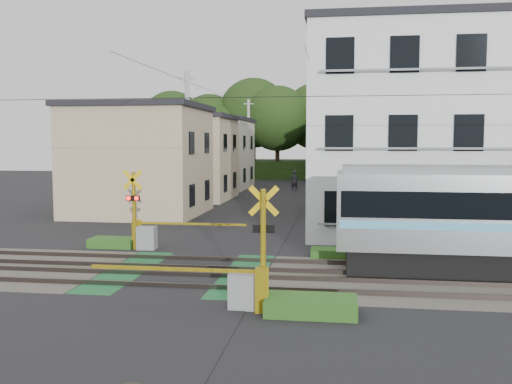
% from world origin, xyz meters
% --- Properties ---
extents(ground, '(120.00, 120.00, 0.00)m').
position_xyz_m(ground, '(0.00, 0.00, 0.00)').
color(ground, black).
extents(track_bed, '(120.00, 120.00, 0.14)m').
position_xyz_m(track_bed, '(0.00, 0.00, 0.04)').
color(track_bed, '#47423A').
rests_on(track_bed, ground).
extents(crossing_signal_near, '(4.74, 0.65, 3.09)m').
position_xyz_m(crossing_signal_near, '(2.59, -3.65, 0.71)').
color(crossing_signal_near, yellow).
rests_on(crossing_signal_near, ground).
extents(crossing_signal_far, '(4.74, 0.65, 3.09)m').
position_xyz_m(crossing_signal_far, '(-2.59, 3.65, 0.71)').
color(crossing_signal_far, yellow).
rests_on(crossing_signal_far, ground).
extents(apartment_block, '(10.20, 8.36, 9.30)m').
position_xyz_m(apartment_block, '(8.50, 9.49, 4.66)').
color(apartment_block, silver).
rests_on(apartment_block, ground).
extents(houses_row, '(22.07, 31.35, 6.80)m').
position_xyz_m(houses_row, '(0.25, 25.92, 3.24)').
color(houses_row, tan).
rests_on(houses_row, ground).
extents(tree_hill, '(40.00, 13.08, 11.60)m').
position_xyz_m(tree_hill, '(-0.05, 48.32, 5.56)').
color(tree_hill, '#1D3411').
rests_on(tree_hill, ground).
extents(catenary, '(60.00, 5.04, 7.00)m').
position_xyz_m(catenary, '(6.00, 0.03, 3.70)').
color(catenary, '#2D2D33').
rests_on(catenary, ground).
extents(utility_poles, '(7.90, 42.00, 8.00)m').
position_xyz_m(utility_poles, '(-1.05, 23.01, 4.08)').
color(utility_poles, '#A5A5A0').
rests_on(utility_poles, ground).
extents(pedestrian, '(0.73, 0.59, 1.75)m').
position_xyz_m(pedestrian, '(1.02, 30.91, 0.88)').
color(pedestrian, '#292B34').
rests_on(pedestrian, ground).
extents(weed_patches, '(10.25, 8.80, 0.40)m').
position_xyz_m(weed_patches, '(1.76, -0.09, 0.18)').
color(weed_patches, '#2D5E1E').
rests_on(weed_patches, ground).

